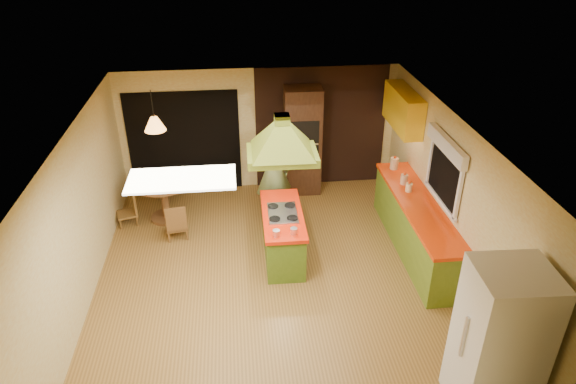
{
  "coord_description": "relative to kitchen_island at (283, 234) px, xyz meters",
  "views": [
    {
      "loc": [
        -0.47,
        -6.38,
        5.12
      ],
      "look_at": [
        0.31,
        0.78,
        1.15
      ],
      "focal_mm": 32.0,
      "sensor_mm": 36.0,
      "label": 1
    }
  ],
  "objects": [
    {
      "name": "fluor_panel",
      "position": [
        -1.31,
        -1.88,
        2.07
      ],
      "size": [
        1.2,
        0.6,
        0.03
      ],
      "primitive_type": "cube",
      "color": "white",
      "rests_on": "ceiling_plane"
    },
    {
      "name": "chair_left",
      "position": [
        -2.76,
        1.31,
        -0.09
      ],
      "size": [
        0.44,
        0.44,
        0.65
      ],
      "primitive_type": null,
      "rotation": [
        0.0,
        0.0,
        -1.29
      ],
      "color": "brown",
      "rests_on": "ground"
    },
    {
      "name": "window_right",
      "position": [
        2.48,
        -0.28,
        1.36
      ],
      "size": [
        0.12,
        1.35,
        1.06
      ],
      "color": "black",
      "rests_on": "room_walls"
    },
    {
      "name": "ceiling_plane",
      "position": [
        -0.21,
        -0.68,
        2.08
      ],
      "size": [
        6.5,
        6.5,
        0.0
      ],
      "primitive_type": "plane",
      "rotation": [
        3.14,
        0.0,
        0.0
      ],
      "color": "silver",
      "rests_on": "room_walls"
    },
    {
      "name": "pendant_lamp",
      "position": [
        -2.06,
        1.41,
        1.48
      ],
      "size": [
        0.45,
        0.45,
        0.24
      ],
      "primitive_type": "cone",
      "rotation": [
        0.0,
        0.0,
        -0.25
      ],
      "color": "#FF9E3F",
      "rests_on": "ceiling_plane"
    },
    {
      "name": "canister_medium",
      "position": [
        2.19,
        0.59,
        0.59
      ],
      "size": [
        0.15,
        0.15,
        0.18
      ],
      "primitive_type": "cylinder",
      "rotation": [
        0.0,
        0.0,
        -0.21
      ],
      "color": "beige",
      "rests_on": "right_counter"
    },
    {
      "name": "room_walls",
      "position": [
        -0.21,
        -0.68,
        0.83
      ],
      "size": [
        5.5,
        6.5,
        6.5
      ],
      "color": "beige",
      "rests_on": "ground"
    },
    {
      "name": "dining_table",
      "position": [
        -2.06,
        1.41,
        0.15
      ],
      "size": [
        1.07,
        1.07,
        0.8
      ],
      "rotation": [
        0.0,
        0.0,
        -0.43
      ],
      "color": "brown",
      "rests_on": "ground"
    },
    {
      "name": "range_hood",
      "position": [
        0.0,
        0.0,
        1.83
      ],
      "size": [
        1.08,
        0.79,
        0.8
      ],
      "rotation": [
        0.0,
        0.0,
        -0.02
      ],
      "color": "#606D1B",
      "rests_on": "ceiling_plane"
    },
    {
      "name": "wall_oven",
      "position": [
        0.62,
        2.27,
        0.68
      ],
      "size": [
        0.74,
        0.62,
        2.19
      ],
      "rotation": [
        0.0,
        0.0,
        -0.02
      ],
      "color": "#412515",
      "rests_on": "ground"
    },
    {
      "name": "ground",
      "position": [
        -0.21,
        -0.68,
        -0.42
      ],
      "size": [
        6.5,
        6.5,
        0.0
      ],
      "primitive_type": "plane",
      "color": "olive",
      "rests_on": "ground"
    },
    {
      "name": "brick_panel",
      "position": [
        1.04,
        2.55,
        0.83
      ],
      "size": [
        2.64,
        0.03,
        2.5
      ],
      "primitive_type": "cube",
      "color": "#381E14",
      "rests_on": "ground"
    },
    {
      "name": "canister_small",
      "position": [
        2.19,
        0.32,
        0.58
      ],
      "size": [
        0.14,
        0.14,
        0.15
      ],
      "primitive_type": "cylinder",
      "rotation": [
        0.0,
        0.0,
        0.3
      ],
      "color": "#FFF4CD",
      "rests_on": "right_counter"
    },
    {
      "name": "refrigerator",
      "position": [
        2.04,
        -3.24,
        0.56
      ],
      "size": [
        0.84,
        0.8,
        1.95
      ],
      "primitive_type": "cube",
      "rotation": [
        0.0,
        0.0,
        -0.05
      ],
      "color": "white",
      "rests_on": "ground"
    },
    {
      "name": "man",
      "position": [
        -0.05,
        1.16,
        0.54
      ],
      "size": [
        0.8,
        0.64,
        1.91
      ],
      "primitive_type": "imported",
      "rotation": [
        0.0,
        0.0,
        3.44
      ],
      "color": "#525E32",
      "rests_on": "ground"
    },
    {
      "name": "nook_opening",
      "position": [
        -1.71,
        2.55,
        0.63
      ],
      "size": [
        2.2,
        0.03,
        2.1
      ],
      "primitive_type": "cube",
      "color": "black",
      "rests_on": "ground"
    },
    {
      "name": "upper_cabinets",
      "position": [
        2.36,
        1.52,
        1.53
      ],
      "size": [
        0.34,
        1.4,
        0.7
      ],
      "primitive_type": "cube",
      "color": "yellow",
      "rests_on": "room_walls"
    },
    {
      "name": "canister_large",
      "position": [
        2.19,
        1.19,
        0.61
      ],
      "size": [
        0.15,
        0.15,
        0.21
      ],
      "primitive_type": "cylinder",
      "rotation": [
        0.0,
        0.0,
        0.02
      ],
      "color": "beige",
      "rests_on": "right_counter"
    },
    {
      "name": "right_counter",
      "position": [
        2.24,
        -0.08,
        0.05
      ],
      "size": [
        0.62,
        3.05,
        0.92
      ],
      "color": "olive",
      "rests_on": "ground"
    },
    {
      "name": "chair_near",
      "position": [
        -1.81,
        0.76,
        -0.07
      ],
      "size": [
        0.43,
        0.43,
        0.68
      ],
      "primitive_type": null,
      "rotation": [
        0.0,
        0.0,
        3.3
      ],
      "color": "brown",
      "rests_on": "ground"
    },
    {
      "name": "kitchen_island",
      "position": [
        0.0,
        0.0,
        0.0
      ],
      "size": [
        0.68,
        1.63,
        0.83
      ],
      "rotation": [
        0.0,
        0.0,
        -0.01
      ],
      "color": "#4F6E1B",
      "rests_on": "ground"
    }
  ]
}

